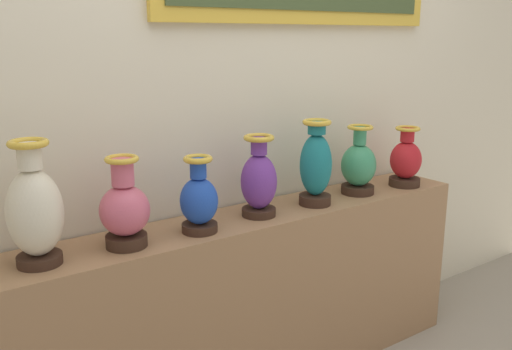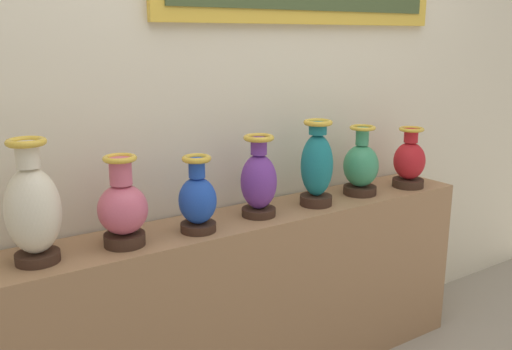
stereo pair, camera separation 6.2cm
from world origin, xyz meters
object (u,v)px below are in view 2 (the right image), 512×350
(vase_sapphire, at_px, (198,200))
(vase_crimson, at_px, (409,162))
(vase_rose, at_px, (123,208))
(vase_teal, at_px, (317,166))
(vase_ivory, at_px, (33,209))
(vase_jade, at_px, (361,166))
(vase_violet, at_px, (259,181))

(vase_sapphire, height_order, vase_crimson, vase_crimson)
(vase_rose, height_order, vase_teal, vase_teal)
(vase_ivory, distance_m, vase_teal, 1.20)
(vase_sapphire, bearing_deg, vase_rose, 176.77)
(vase_crimson, bearing_deg, vase_ivory, 178.87)
(vase_sapphire, height_order, vase_jade, vase_jade)
(vase_sapphire, bearing_deg, vase_teal, 1.30)
(vase_ivory, height_order, vase_violet, vase_ivory)
(vase_rose, xyz_separation_m, vase_teal, (0.90, -0.00, 0.04))
(vase_violet, bearing_deg, vase_sapphire, -174.66)
(vase_ivory, distance_m, vase_jade, 1.49)
(vase_rose, xyz_separation_m, vase_violet, (0.60, 0.01, 0.01))
(vase_rose, xyz_separation_m, vase_jade, (1.19, 0.02, -0.00))
(vase_ivory, bearing_deg, vase_teal, -0.78)
(vase_ivory, distance_m, vase_sapphire, 0.60)
(vase_ivory, height_order, vase_jade, vase_ivory)
(vase_ivory, xyz_separation_m, vase_rose, (0.30, -0.01, -0.05))
(vase_teal, height_order, vase_jade, vase_teal)
(vase_violet, xyz_separation_m, vase_jade, (0.59, 0.00, -0.02))
(vase_rose, relative_size, vase_sapphire, 1.11)
(vase_ivory, relative_size, vase_jade, 1.27)
(vase_rose, bearing_deg, vase_jade, 0.75)
(vase_violet, relative_size, vase_teal, 0.90)
(vase_rose, relative_size, vase_teal, 0.86)
(vase_rose, distance_m, vase_jade, 1.19)
(vase_ivory, relative_size, vase_crimson, 1.40)
(vase_rose, relative_size, vase_violet, 0.96)
(vase_ivory, xyz_separation_m, vase_jade, (1.49, 0.00, -0.05))
(vase_violet, height_order, vase_crimson, vase_violet)
(vase_ivory, xyz_separation_m, vase_teal, (1.20, -0.02, -0.01))
(vase_sapphire, xyz_separation_m, vase_jade, (0.89, 0.03, 0.01))
(vase_teal, xyz_separation_m, vase_crimson, (0.58, -0.02, -0.05))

